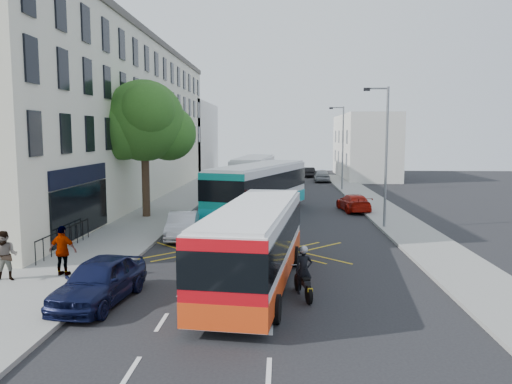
# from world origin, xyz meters

# --- Properties ---
(ground) EXTENTS (120.00, 120.00, 0.00)m
(ground) POSITION_xyz_m (0.00, 0.00, 0.00)
(ground) COLOR black
(ground) RESTS_ON ground
(pavement_left) EXTENTS (5.00, 70.00, 0.15)m
(pavement_left) POSITION_xyz_m (-8.50, 15.00, 0.07)
(pavement_left) COLOR gray
(pavement_left) RESTS_ON ground
(pavement_right) EXTENTS (3.00, 70.00, 0.15)m
(pavement_right) POSITION_xyz_m (7.50, 15.00, 0.07)
(pavement_right) COLOR gray
(pavement_right) RESTS_ON ground
(terrace_main) EXTENTS (8.30, 45.00, 13.50)m
(terrace_main) POSITION_xyz_m (-14.00, 24.49, 6.76)
(terrace_main) COLOR beige
(terrace_main) RESTS_ON ground
(terrace_far) EXTENTS (8.00, 20.00, 10.00)m
(terrace_far) POSITION_xyz_m (-14.00, 55.00, 5.00)
(terrace_far) COLOR silver
(terrace_far) RESTS_ON ground
(building_right) EXTENTS (6.00, 18.00, 8.00)m
(building_right) POSITION_xyz_m (11.00, 48.00, 4.00)
(building_right) COLOR silver
(building_right) RESTS_ON ground
(street_tree) EXTENTS (6.30, 5.70, 8.80)m
(street_tree) POSITION_xyz_m (-8.51, 14.97, 6.29)
(street_tree) COLOR #382619
(street_tree) RESTS_ON pavement_left
(lamp_near) EXTENTS (1.45, 0.15, 8.00)m
(lamp_near) POSITION_xyz_m (6.20, 12.00, 4.62)
(lamp_near) COLOR slate
(lamp_near) RESTS_ON pavement_right
(lamp_far) EXTENTS (1.45, 0.15, 8.00)m
(lamp_far) POSITION_xyz_m (6.20, 32.00, 4.62)
(lamp_far) COLOR slate
(lamp_far) RESTS_ON pavement_right
(railings) EXTENTS (0.08, 5.60, 1.14)m
(railings) POSITION_xyz_m (-9.70, 5.30, 0.72)
(railings) COLOR black
(railings) RESTS_ON pavement_left
(bus_near) EXTENTS (3.63, 10.70, 2.95)m
(bus_near) POSITION_xyz_m (-0.65, 0.70, 1.55)
(bus_near) COLOR silver
(bus_near) RESTS_ON ground
(bus_mid) EXTENTS (6.60, 12.64, 3.48)m
(bus_mid) POSITION_xyz_m (-1.15, 16.50, 1.83)
(bus_mid) COLOR silver
(bus_mid) RESTS_ON ground
(bus_far) EXTENTS (3.69, 12.32, 3.42)m
(bus_far) POSITION_xyz_m (-2.18, 29.20, 1.80)
(bus_far) COLOR silver
(bus_far) RESTS_ON ground
(motorbike) EXTENTS (0.73, 1.98, 1.78)m
(motorbike) POSITION_xyz_m (1.03, -0.54, 0.84)
(motorbike) COLOR black
(motorbike) RESTS_ON ground
(parked_car_blue) EXTENTS (2.30, 4.60, 1.50)m
(parked_car_blue) POSITION_xyz_m (-5.60, -1.43, 0.75)
(parked_car_blue) COLOR black
(parked_car_blue) RESTS_ON ground
(parked_car_silver) EXTENTS (1.80, 4.29, 1.38)m
(parked_car_silver) POSITION_xyz_m (-4.90, 8.83, 0.69)
(parked_car_silver) COLOR #B1B4BA
(parked_car_silver) RESTS_ON ground
(red_hatchback) EXTENTS (2.25, 4.45, 1.24)m
(red_hatchback) POSITION_xyz_m (5.50, 18.73, 0.62)
(red_hatchback) COLOR #9D1006
(red_hatchback) RESTS_ON ground
(distant_car_grey) EXTENTS (3.03, 5.64, 1.50)m
(distant_car_grey) POSITION_xyz_m (0.82, 40.84, 0.75)
(distant_car_grey) COLOR #45494D
(distant_car_grey) RESTS_ON ground
(distant_car_silver) EXTENTS (1.98, 4.50, 1.51)m
(distant_car_silver) POSITION_xyz_m (5.11, 41.31, 0.75)
(distant_car_silver) COLOR #95989B
(distant_car_silver) RESTS_ON ground
(distant_car_dark) EXTENTS (1.61, 3.91, 1.26)m
(distant_car_dark) POSITION_xyz_m (3.92, 47.90, 0.63)
(distant_car_dark) COLOR black
(distant_car_dark) RESTS_ON ground
(pedestrian_near) EXTENTS (0.99, 0.83, 1.83)m
(pedestrian_near) POSITION_xyz_m (-9.75, 0.40, 1.07)
(pedestrian_near) COLOR gray
(pedestrian_near) RESTS_ON pavement_left
(pedestrian_far) EXTENTS (1.17, 0.62, 1.90)m
(pedestrian_far) POSITION_xyz_m (-7.94, 1.16, 1.10)
(pedestrian_far) COLOR gray
(pedestrian_far) RESTS_ON pavement_left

